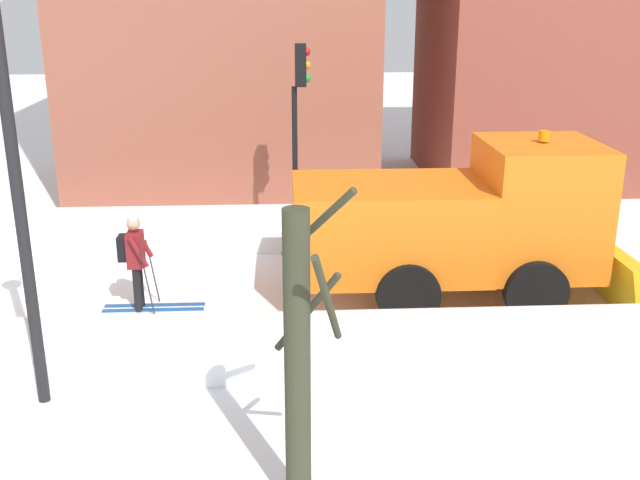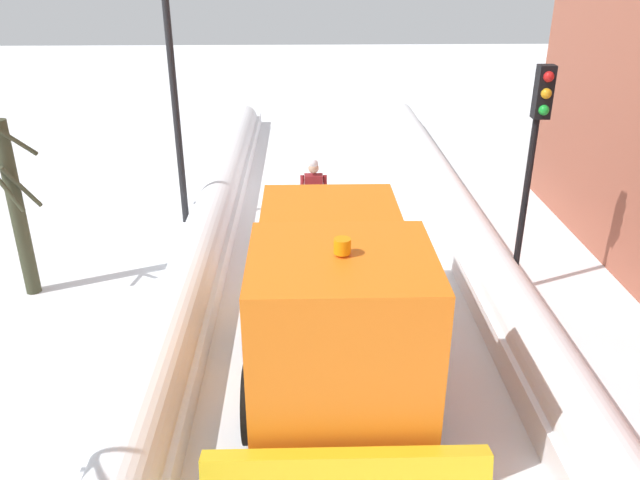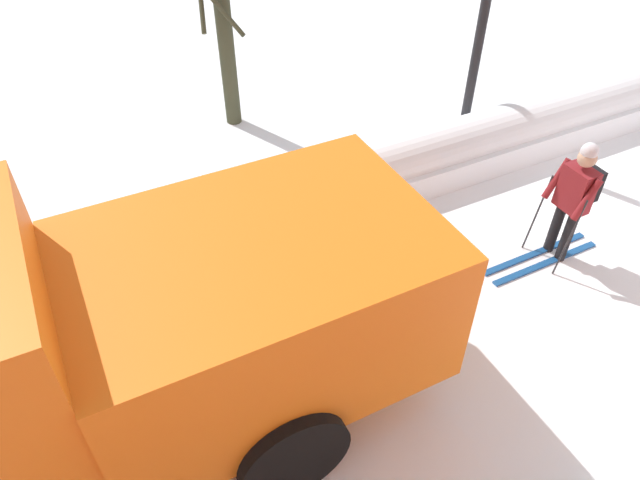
{
  "view_description": "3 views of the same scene",
  "coord_description": "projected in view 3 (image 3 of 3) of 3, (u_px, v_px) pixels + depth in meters",
  "views": [
    {
      "loc": [
        13.07,
        5.05,
        5.43
      ],
      "look_at": [
        0.45,
        5.73,
        1.22
      ],
      "focal_mm": 42.12,
      "sensor_mm": 36.0,
      "label": 1
    },
    {
      "loc": [
        0.73,
        16.27,
        6.12
      ],
      "look_at": [
        0.44,
        5.66,
        1.26
      ],
      "focal_mm": 35.74,
      "sensor_mm": 36.0,
      "label": 2
    },
    {
      "loc": [
        -3.46,
        8.21,
        5.61
      ],
      "look_at": [
        0.77,
        6.06,
        1.46
      ],
      "focal_mm": 32.98,
      "sensor_mm": 36.0,
      "label": 3
    }
  ],
  "objects": [
    {
      "name": "bare_tree_near",
      "position": [
        223.0,
        28.0,
        9.91
      ],
      "size": [
        1.12,
        0.84,
        3.65
      ],
      "color": "#383A28",
      "rests_on": "ground"
    },
    {
      "name": "plow_truck",
      "position": [
        120.0,
        345.0,
        5.2
      ],
      "size": [
        3.2,
        5.98,
        3.12
      ],
      "color": "orange",
      "rests_on": "ground"
    },
    {
      "name": "skier",
      "position": [
        574.0,
        197.0,
        7.64
      ],
      "size": [
        0.62,
        1.8,
        1.81
      ],
      "color": "black",
      "rests_on": "ground"
    }
  ]
}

